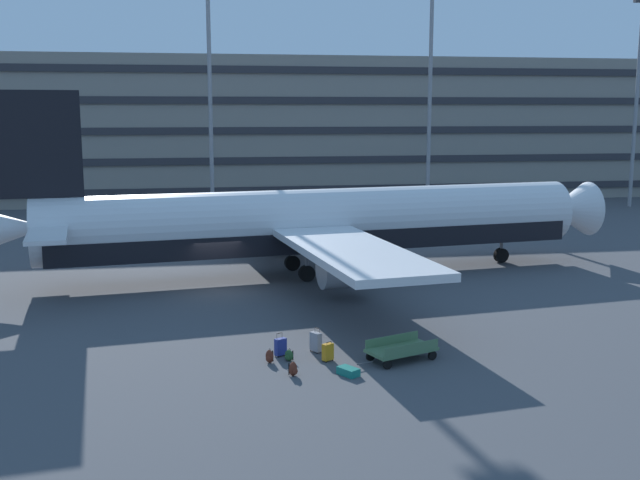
{
  "coord_description": "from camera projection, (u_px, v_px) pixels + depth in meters",
  "views": [
    {
      "loc": [
        -1.21,
        -39.58,
        9.36
      ],
      "look_at": [
        4.93,
        -3.0,
        3.0
      ],
      "focal_mm": 42.68,
      "sensor_mm": 36.0,
      "label": 1
    }
  ],
  "objects": [
    {
      "name": "ground_plane",
      "position": [
        219.0,
        289.0,
        40.25
      ],
      "size": [
        600.0,
        600.0,
        0.0
      ],
      "primitive_type": "plane",
      "color": "#424449"
    },
    {
      "name": "terminal_structure",
      "position": [
        203.0,
        129.0,
        81.59
      ],
      "size": [
        140.42,
        16.02,
        14.7
      ],
      "color": "gray",
      "rests_on": "ground_plane"
    },
    {
      "name": "airliner",
      "position": [
        313.0,
        224.0,
        43.21
      ],
      "size": [
        36.97,
        29.99,
        10.34
      ],
      "color": "silver",
      "rests_on": "ground_plane"
    },
    {
      "name": "light_mast_center_left",
      "position": [
        209.0,
        47.0,
        65.66
      ],
      "size": [
        1.8,
        0.5,
        25.92
      ],
      "color": "gray",
      "rests_on": "ground_plane"
    },
    {
      "name": "light_mast_center_right",
      "position": [
        430.0,
        70.0,
        69.22
      ],
      "size": [
        1.8,
        0.5,
        22.42
      ],
      "color": "gray",
      "rests_on": "ground_plane"
    },
    {
      "name": "light_mast_right",
      "position": [
        638.0,
        85.0,
        72.81
      ],
      "size": [
        1.8,
        0.5,
        20.04
      ],
      "color": "gray",
      "rests_on": "ground_plane"
    },
    {
      "name": "suitcase_scuffed",
      "position": [
        348.0,
        371.0,
        27.14
      ],
      "size": [
        0.81,
        0.91,
        0.28
      ],
      "color": "#147266",
      "rests_on": "ground_plane"
    },
    {
      "name": "suitcase_orange",
      "position": [
        316.0,
        342.0,
        29.69
      ],
      "size": [
        0.46,
        0.53,
        0.97
      ],
      "color": "gray",
      "rests_on": "ground_plane"
    },
    {
      "name": "suitcase_upright",
      "position": [
        328.0,
        352.0,
        28.63
      ],
      "size": [
        0.48,
        0.42,
        0.78
      ],
      "color": "orange",
      "rests_on": "ground_plane"
    },
    {
      "name": "suitcase_laid_flat",
      "position": [
        281.0,
        347.0,
        29.22
      ],
      "size": [
        0.5,
        0.41,
        0.91
      ],
      "color": "navy",
      "rests_on": "ground_plane"
    },
    {
      "name": "backpack_purple",
      "position": [
        269.0,
        357.0,
        28.44
      ],
      "size": [
        0.38,
        0.36,
        0.55
      ],
      "color": "#592619",
      "rests_on": "ground_plane"
    },
    {
      "name": "backpack_small",
      "position": [
        293.0,
        369.0,
        27.05
      ],
      "size": [
        0.41,
        0.41,
        0.57
      ],
      "color": "#592619",
      "rests_on": "ground_plane"
    },
    {
      "name": "backpack_navy",
      "position": [
        289.0,
        356.0,
        28.66
      ],
      "size": [
        0.41,
        0.43,
        0.49
      ],
      "color": "#264C26",
      "rests_on": "ground_plane"
    },
    {
      "name": "baggage_cart",
      "position": [
        401.0,
        350.0,
        28.7
      ],
      "size": [
        3.32,
        2.14,
        0.82
      ],
      "color": "#4C724C",
      "rests_on": "ground_plane"
    }
  ]
}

